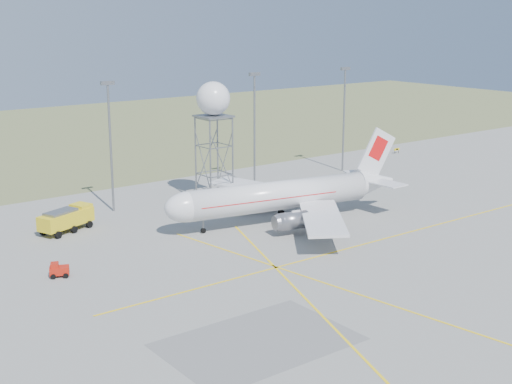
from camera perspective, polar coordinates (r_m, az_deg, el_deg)
grass_strip at (r=186.33m, az=-18.59°, el=3.90°), size 400.00×120.00×0.03m
mast_b at (r=112.79m, az=-11.59°, el=4.42°), size 2.20×0.50×20.50m
mast_c at (r=127.20m, az=-0.12°, el=5.76°), size 2.20×0.50×20.50m
mast_d at (r=141.41m, az=7.06°, el=6.49°), size 2.20×0.50×20.50m
taxi_sign_near at (r=158.31m, az=9.50°, el=3.09°), size 1.60×0.17×1.20m
taxi_sign_far at (r=163.39m, az=11.20°, el=3.35°), size 1.60×0.17×1.20m
airliner_main at (r=106.15m, az=2.09°, el=-0.31°), size 38.72×37.14×13.22m
radar_tower at (r=116.80m, az=-3.40°, el=4.56°), size 5.50×5.50×19.90m
fire_truck at (r=105.78m, az=-14.85°, el=-2.18°), size 8.98×5.79×3.41m
baggage_tug at (r=88.21m, az=-15.48°, el=-6.13°), size 2.64×2.48×1.74m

